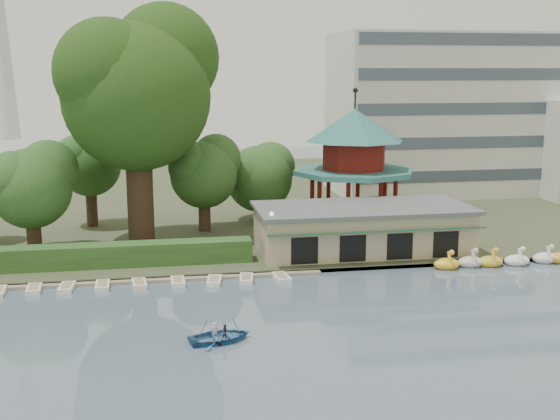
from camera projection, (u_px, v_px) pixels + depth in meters
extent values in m
plane|color=slate|center=(302.00, 363.00, 38.41)|extent=(220.00, 220.00, 0.00)
cube|color=#424930|center=(217.00, 196.00, 88.59)|extent=(220.00, 70.00, 0.40)
cube|color=gray|center=(257.00, 273.00, 55.09)|extent=(220.00, 0.60, 0.30)
cube|color=gray|center=(100.00, 282.00, 52.94)|extent=(34.00, 1.60, 0.24)
cube|color=tan|center=(362.00, 230.00, 60.95)|extent=(18.00, 8.00, 3.60)
cube|color=#595B5E|center=(363.00, 208.00, 60.57)|extent=(18.60, 8.60, 0.30)
cube|color=#194C2D|center=(378.00, 232.00, 56.64)|extent=(18.00, 1.59, 0.45)
cylinder|color=tan|center=(353.00, 219.00, 71.18)|extent=(10.40, 10.40, 1.20)
cylinder|color=#2D6D67|center=(354.00, 172.00, 70.24)|extent=(12.40, 12.40, 0.50)
cylinder|color=maroon|center=(354.00, 155.00, 69.92)|extent=(6.40, 6.40, 2.80)
cone|color=#2D6D67|center=(355.00, 125.00, 69.34)|extent=(10.00, 10.00, 3.20)
cylinder|color=black|center=(355.00, 100.00, 68.85)|extent=(0.16, 0.16, 1.80)
cube|color=silver|center=(451.00, 114.00, 89.83)|extent=(30.00, 14.00, 20.00)
cube|color=#305A24|center=(63.00, 257.00, 55.38)|extent=(30.00, 2.00, 1.80)
cylinder|color=black|center=(272.00, 239.00, 56.55)|extent=(0.12, 0.12, 4.00)
sphere|color=beige|center=(272.00, 214.00, 56.14)|extent=(0.36, 0.36, 0.36)
cylinder|color=#3A281C|center=(140.00, 185.00, 62.80)|extent=(2.35, 2.35, 10.60)
sphere|color=#254715|center=(136.00, 97.00, 61.28)|extent=(13.05, 13.05, 13.05)
sphere|color=#254715|center=(165.00, 58.00, 62.96)|extent=(9.79, 9.79, 9.79)
sphere|color=#254715|center=(107.00, 72.00, 59.21)|extent=(9.14, 9.14, 9.14)
cylinder|color=#3A281C|center=(34.00, 227.00, 59.91)|extent=(1.23, 1.23, 4.51)
sphere|color=#305A24|center=(31.00, 189.00, 59.27)|extent=(6.84, 6.84, 6.84)
sphere|color=#305A24|center=(48.00, 170.00, 60.21)|extent=(5.13, 5.13, 5.13)
sphere|color=#305A24|center=(14.00, 180.00, 58.22)|extent=(4.79, 4.79, 4.79)
cylinder|color=#3A281C|center=(204.00, 208.00, 68.29)|extent=(1.17, 1.17, 4.45)
sphere|color=#305A24|center=(204.00, 175.00, 67.65)|extent=(6.50, 6.50, 6.50)
sphere|color=#305A24|center=(216.00, 159.00, 68.54)|extent=(4.87, 4.87, 4.87)
sphere|color=#305A24|center=(192.00, 167.00, 66.66)|extent=(4.55, 4.55, 4.55)
cylinder|color=#3A281C|center=(259.00, 203.00, 73.27)|extent=(1.24, 1.24, 3.53)
sphere|color=#305A24|center=(259.00, 179.00, 72.76)|extent=(6.90, 6.90, 6.90)
sphere|color=#305A24|center=(271.00, 166.00, 73.78)|extent=(5.17, 5.17, 5.17)
sphere|color=#305A24|center=(248.00, 173.00, 71.75)|extent=(4.83, 4.83, 4.83)
cylinder|color=#3A281C|center=(92.00, 202.00, 70.21)|extent=(1.10, 1.10, 4.96)
sphere|color=#305A24|center=(90.00, 165.00, 69.50)|extent=(6.13, 6.13, 6.13)
sphere|color=#305A24|center=(102.00, 148.00, 70.29)|extent=(4.60, 4.60, 4.60)
sphere|color=#305A24|center=(77.00, 156.00, 68.53)|extent=(4.29, 4.29, 4.29)
ellipsoid|color=yellow|center=(447.00, 264.00, 56.87)|extent=(2.16, 1.44, 0.99)
cylinder|color=yellow|center=(450.00, 259.00, 56.23)|extent=(0.26, 0.79, 1.29)
sphere|color=yellow|center=(452.00, 252.00, 55.82)|extent=(0.44, 0.44, 0.44)
ellipsoid|color=silver|center=(470.00, 262.00, 57.48)|extent=(2.16, 1.44, 0.99)
cylinder|color=silver|center=(474.00, 257.00, 56.84)|extent=(0.26, 0.79, 1.29)
sphere|color=silver|center=(476.00, 251.00, 56.43)|extent=(0.44, 0.44, 0.44)
ellipsoid|color=gold|center=(490.00, 262.00, 57.60)|extent=(2.16, 1.44, 0.99)
cylinder|color=gold|center=(494.00, 257.00, 56.96)|extent=(0.26, 0.79, 1.29)
sphere|color=gold|center=(496.00, 250.00, 56.55)|extent=(0.44, 0.44, 0.44)
ellipsoid|color=white|center=(517.00, 261.00, 57.94)|extent=(2.16, 1.44, 0.99)
cylinder|color=white|center=(521.00, 256.00, 57.31)|extent=(0.26, 0.79, 1.29)
sphere|color=white|center=(523.00, 249.00, 56.89)|extent=(0.44, 0.44, 0.44)
ellipsoid|color=silver|center=(545.00, 258.00, 58.67)|extent=(2.16, 1.44, 0.99)
cylinder|color=silver|center=(549.00, 254.00, 58.03)|extent=(0.26, 0.79, 1.29)
sphere|color=silver|center=(552.00, 247.00, 57.61)|extent=(0.44, 0.44, 0.44)
ellipsoid|color=gold|center=(560.00, 258.00, 58.66)|extent=(2.16, 1.44, 0.99)
cube|color=white|center=(34.00, 289.00, 50.96)|extent=(1.13, 2.35, 0.36)
cube|color=white|center=(67.00, 287.00, 51.33)|extent=(1.14, 2.36, 0.36)
cube|color=white|center=(103.00, 285.00, 51.79)|extent=(1.01, 2.31, 0.36)
cube|color=white|center=(139.00, 283.00, 52.27)|extent=(1.22, 2.39, 0.36)
cube|color=white|center=(178.00, 282.00, 52.72)|extent=(1.07, 2.33, 0.36)
cube|color=white|center=(214.00, 281.00, 52.94)|extent=(1.35, 2.43, 0.36)
cube|color=white|center=(246.00, 279.00, 53.41)|extent=(1.33, 2.42, 0.36)
cube|color=white|center=(282.00, 278.00, 53.75)|extent=(1.25, 2.40, 0.36)
imported|color=#2F6395|center=(220.00, 333.00, 41.45)|extent=(5.98, 4.84, 1.09)
imported|color=silver|center=(215.00, 330.00, 41.58)|extent=(0.42, 0.33, 1.04)
imported|color=#33354D|center=(225.00, 333.00, 41.30)|extent=(0.56, 0.48, 1.00)
cylinder|color=#3A281C|center=(200.00, 337.00, 41.28)|extent=(0.94, 0.29, 2.01)
cylinder|color=#3A281C|center=(240.00, 334.00, 41.69)|extent=(0.94, 0.29, 2.01)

